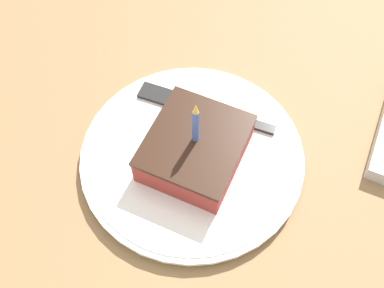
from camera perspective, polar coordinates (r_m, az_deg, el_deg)
name	(u,v)px	position (r m, az deg, el deg)	size (l,w,h in m)	color
ground_plane	(162,179)	(0.55, -3.81, -4.44)	(2.40, 2.40, 0.04)	olive
plate	(192,156)	(0.53, 0.00, -1.50)	(0.26, 0.26, 0.02)	white
cake_slice	(195,148)	(0.51, 0.41, -0.54)	(0.10, 0.12, 0.10)	#99332D
fork	(196,106)	(0.56, 0.51, 4.80)	(0.18, 0.03, 0.00)	#262626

